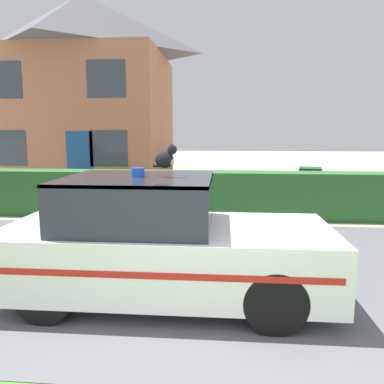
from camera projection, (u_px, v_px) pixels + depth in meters
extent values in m
cube|color=#5B5B60|center=(209.00, 268.00, 5.72)|extent=(28.00, 5.55, 0.01)
cube|color=#2D662D|center=(195.00, 194.00, 9.19)|extent=(14.36, 0.77, 1.12)
cylinder|color=black|center=(275.00, 302.00, 3.84)|extent=(0.67, 0.20, 0.67)
cylinder|color=black|center=(262.00, 255.00, 5.28)|extent=(0.67, 0.20, 0.67)
cylinder|color=black|center=(45.00, 293.00, 4.05)|extent=(0.67, 0.20, 0.67)
cylinder|color=black|center=(92.00, 251.00, 5.49)|extent=(0.67, 0.20, 0.67)
cube|color=white|center=(167.00, 255.00, 4.63)|extent=(3.97, 1.68, 0.74)
cube|color=#232833|center=(139.00, 201.00, 4.55)|extent=(1.77, 1.51, 0.60)
cube|color=white|center=(138.00, 178.00, 4.51)|extent=(1.77, 1.51, 0.04)
cube|color=red|center=(155.00, 276.00, 3.80)|extent=(3.77, 0.02, 0.07)
cube|color=red|center=(176.00, 232.00, 5.44)|extent=(3.77, 0.02, 0.07)
cylinder|color=blue|center=(138.00, 172.00, 4.50)|extent=(0.16, 0.16, 0.11)
ellipsoid|color=black|center=(164.00, 160.00, 4.44)|extent=(0.25, 0.19, 0.20)
ellipsoid|color=beige|center=(171.00, 161.00, 4.42)|extent=(0.08, 0.10, 0.11)
sphere|color=black|center=(172.00, 150.00, 4.40)|extent=(0.11, 0.11, 0.11)
cone|color=black|center=(171.00, 145.00, 4.36)|extent=(0.05, 0.05, 0.05)
cone|color=black|center=(173.00, 145.00, 4.42)|extent=(0.05, 0.05, 0.05)
cylinder|color=black|center=(161.00, 166.00, 4.55)|extent=(0.19, 0.06, 0.03)
cube|color=#A86B4C|center=(86.00, 119.00, 16.33)|extent=(6.89, 5.84, 5.29)
pyramid|color=#56565B|center=(81.00, 25.00, 15.72)|extent=(7.24, 6.13, 2.46)
cube|color=navy|center=(80.00, 160.00, 13.64)|extent=(1.00, 0.02, 2.10)
cube|color=#333D47|center=(8.00, 148.00, 13.79)|extent=(1.40, 0.02, 1.30)
cube|color=#333D47|center=(108.00, 149.00, 13.48)|extent=(1.40, 0.02, 1.30)
cube|color=#333D47|center=(3.00, 80.00, 13.41)|extent=(1.40, 0.02, 1.30)
cube|color=#333D47|center=(106.00, 79.00, 13.09)|extent=(1.40, 0.02, 1.30)
cube|color=#23662D|center=(309.00, 191.00, 9.96)|extent=(0.66, 0.75, 1.04)
cube|color=#184720|center=(310.00, 170.00, 9.87)|extent=(0.69, 0.79, 0.10)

